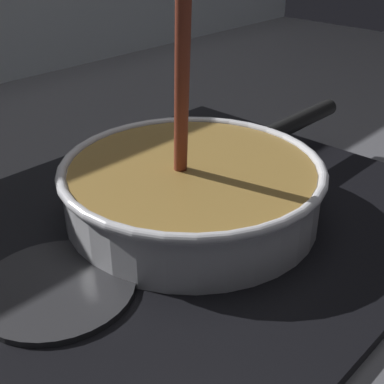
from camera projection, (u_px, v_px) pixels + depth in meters
The scene contains 5 objects.
ground at pixel (242, 322), 0.49m from camera, with size 2.40×1.60×0.04m, color #4C4C51.
hob_plate at pixel (192, 220), 0.60m from camera, with size 0.56×0.48×0.01m, color black.
burner_ring at pixel (192, 213), 0.59m from camera, with size 0.20×0.20×0.01m, color #592D0C.
spare_burner at pixel (56, 287), 0.48m from camera, with size 0.14×0.14×0.01m, color #262628.
cooking_pan at pixel (193, 187), 0.58m from camera, with size 0.43×0.29×0.28m.
Camera 1 is at (-0.30, -0.22, 0.32)m, focal length 49.32 mm.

